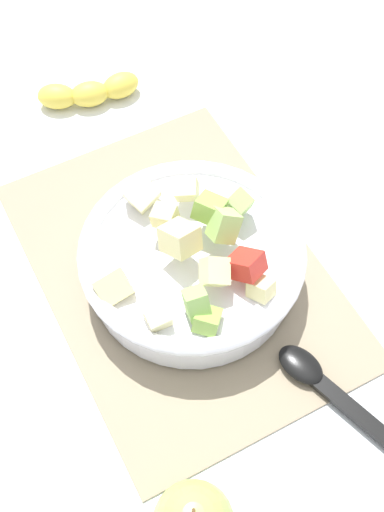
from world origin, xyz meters
TOP-DOWN VIEW (x-y plane):
  - ground_plane at (0.00, 0.00)m, footprint 2.40×2.40m
  - placemat at (0.00, 0.00)m, footprint 0.45×0.32m
  - salad_bowl at (-0.02, -0.01)m, footprint 0.26×0.26m
  - serving_spoon at (-0.23, -0.08)m, footprint 0.24×0.10m
  - banana_whole at (0.32, -0.02)m, footprint 0.07×0.15m

SIDE VIEW (x-z plane):
  - ground_plane at x=0.00m, z-range 0.00..0.00m
  - placemat at x=0.00m, z-range 0.00..0.01m
  - serving_spoon at x=-0.23m, z-range 0.00..0.02m
  - banana_whole at x=0.32m, z-range 0.00..0.04m
  - salad_bowl at x=-0.02m, z-range -0.02..0.11m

